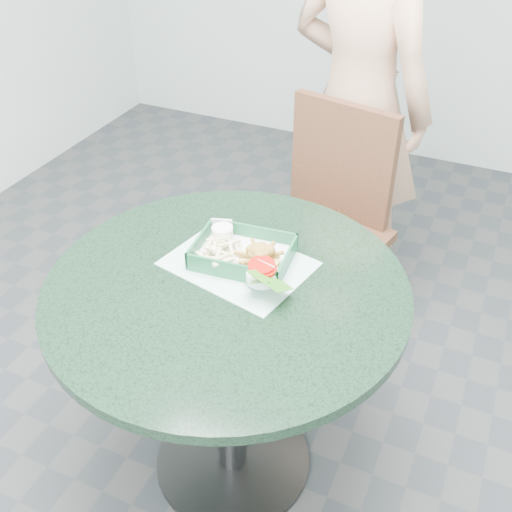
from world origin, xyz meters
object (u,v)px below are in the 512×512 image
at_px(diner_person, 361,75).
at_px(sauce_ramekin, 225,236).
at_px(dining_chair, 330,212).
at_px(crab_sandwich, 258,261).
at_px(cafe_table, 228,336).
at_px(food_basket, 243,261).

bearing_deg(diner_person, sauce_ramekin, 101.85).
height_order(dining_chair, sauce_ramekin, dining_chair).
relative_size(crab_sandwich, sauce_ramekin, 1.85).
xyz_separation_m(dining_chair, sauce_ramekin, (-0.11, -0.65, 0.27)).
bearing_deg(cafe_table, diner_person, 88.97).
height_order(food_basket, sauce_ramekin, sauce_ramekin).
bearing_deg(crab_sandwich, diner_person, 91.79).
distance_m(crab_sandwich, sauce_ramekin, 0.15).
bearing_deg(cafe_table, crab_sandwich, 59.12).
distance_m(dining_chair, food_basket, 0.74).
height_order(cafe_table, diner_person, diner_person).
relative_size(cafe_table, diner_person, 0.50).
bearing_deg(sauce_ramekin, diner_person, 83.99).
xyz_separation_m(diner_person, crab_sandwich, (0.03, -1.02, -0.17)).
height_order(cafe_table, sauce_ramekin, sauce_ramekin).
height_order(crab_sandwich, sauce_ramekin, crab_sandwich).
xyz_separation_m(dining_chair, diner_person, (-0.01, 0.30, 0.43)).
distance_m(dining_chair, diner_person, 0.53).
bearing_deg(food_basket, cafe_table, -88.16).
height_order(diner_person, crab_sandwich, diner_person).
bearing_deg(crab_sandwich, food_basket, 157.78).
bearing_deg(sauce_ramekin, dining_chair, 80.22).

